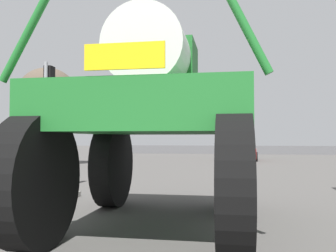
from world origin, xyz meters
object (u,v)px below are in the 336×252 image
Objects in this scene: oversize_sprayer at (156,123)px; sedan_ahead at (245,151)px; traffic_signal_near_left at (48,97)px; traffic_signal_far_left at (238,121)px; bare_tree_left at (48,92)px.

sedan_ahead is (2.28, 21.50, -1.23)m from oversize_sprayer.
traffic_signal_near_left is at bearing 48.02° from oversize_sprayer.
bare_tree_left is at bearing -142.37° from traffic_signal_far_left.
oversize_sprayer is 1.33× the size of sedan_ahead.
oversize_sprayer is 5.85m from traffic_signal_near_left.
oversize_sprayer is at bearing -54.63° from bare_tree_left.
oversize_sprayer is 1.38× the size of traffic_signal_near_left.
bare_tree_left is at bearing 118.81° from traffic_signal_near_left.
oversize_sprayer is at bearing -41.48° from traffic_signal_near_left.
sedan_ahead is 1.01× the size of traffic_signal_far_left.
oversize_sprayer is 1.34× the size of traffic_signal_far_left.
bare_tree_left is (-5.52, 10.04, 1.58)m from traffic_signal_near_left.
traffic_signal_far_left reaches higher than traffic_signal_near_left.
bare_tree_left reaches higher than traffic_signal_near_left.
sedan_ahead is 0.70× the size of bare_tree_left.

